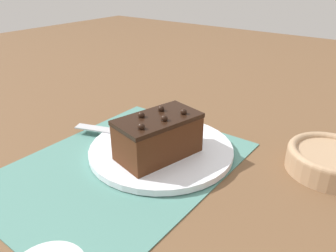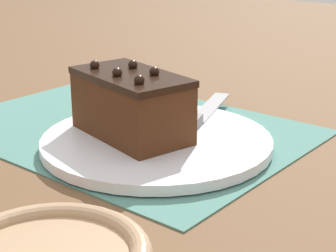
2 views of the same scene
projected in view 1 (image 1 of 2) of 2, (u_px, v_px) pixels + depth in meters
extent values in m
plane|color=brown|center=(122.00, 166.00, 0.60)|extent=(3.00, 3.00, 0.00)
cube|color=slate|center=(122.00, 165.00, 0.60)|extent=(0.46, 0.34, 0.00)
cylinder|color=white|center=(161.00, 149.00, 0.64)|extent=(0.28, 0.28, 0.01)
cube|color=#472614|center=(158.00, 138.00, 0.60)|extent=(0.16, 0.11, 0.07)
cube|color=black|center=(158.00, 119.00, 0.58)|extent=(0.17, 0.12, 0.01)
sphere|color=black|center=(184.00, 112.00, 0.59)|extent=(0.01, 0.01, 0.01)
sphere|color=black|center=(161.00, 109.00, 0.60)|extent=(0.01, 0.01, 0.01)
sphere|color=black|center=(164.00, 118.00, 0.56)|extent=(0.01, 0.01, 0.01)
sphere|color=black|center=(141.00, 115.00, 0.58)|extent=(0.01, 0.01, 0.01)
sphere|color=black|center=(143.00, 126.00, 0.54)|extent=(0.01, 0.01, 0.01)
cube|color=slate|center=(152.00, 134.00, 0.67)|extent=(0.04, 0.07, 0.01)
cube|color=#B7BABF|center=(106.00, 130.00, 0.70)|extent=(0.07, 0.14, 0.00)
cylinder|color=tan|center=(330.00, 162.00, 0.58)|extent=(0.15, 0.15, 0.04)
torus|color=tan|center=(332.00, 153.00, 0.58)|extent=(0.15, 0.15, 0.02)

